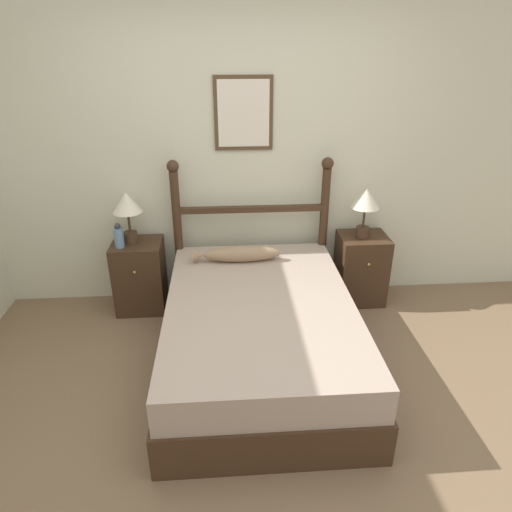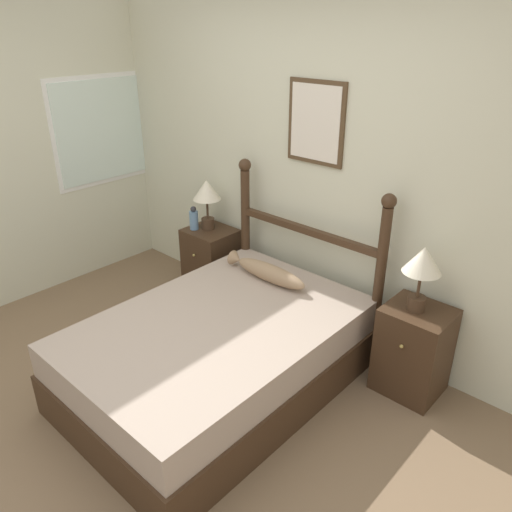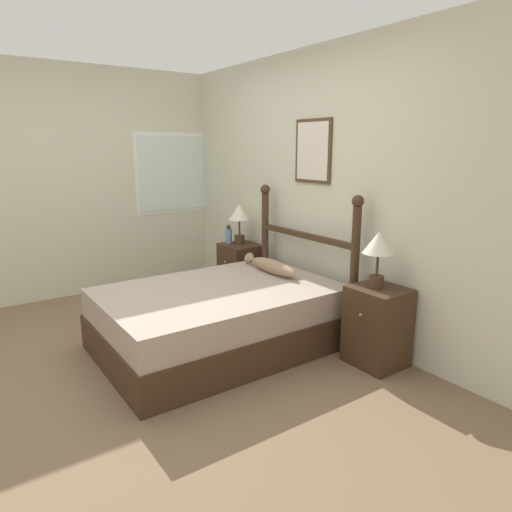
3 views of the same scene
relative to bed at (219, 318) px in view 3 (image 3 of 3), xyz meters
name	(u,v)px [view 3 (image 3 of 3)]	position (x,y,z in m)	size (l,w,h in m)	color
ground_plane	(147,362)	(-0.07, -0.64, -0.26)	(16.00, 16.00, 0.00)	#7A6047
wall_back	(314,190)	(-0.07, 1.09, 1.02)	(6.40, 0.08, 2.55)	beige
wall_left	(69,184)	(-2.20, -0.61, 1.02)	(0.08, 6.40, 2.55)	beige
bed	(219,318)	(0.00, 0.00, 0.00)	(1.33, 1.95, 0.53)	#3D2819
headboard	(305,251)	(0.00, 0.94, 0.46)	(1.36, 0.10, 1.30)	#3D2819
nightstand_left	(240,272)	(-0.98, 0.85, 0.05)	(0.41, 0.39, 0.62)	#3D2819
nightstand_right	(377,326)	(0.98, 0.85, 0.05)	(0.41, 0.39, 0.62)	#3D2819
table_lamp_left	(239,215)	(-1.02, 0.87, 0.68)	(0.24, 0.24, 0.44)	#422D1E
table_lamp_right	(378,247)	(0.95, 0.84, 0.68)	(0.24, 0.24, 0.44)	#422D1E
bottle	(229,235)	(-1.09, 0.77, 0.46)	(0.08, 0.08, 0.21)	#668CB2
fish_pillow	(271,266)	(-0.13, 0.64, 0.33)	(0.71, 0.14, 0.13)	#997A5B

